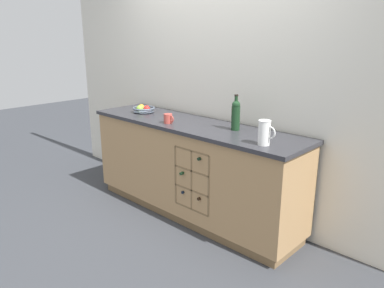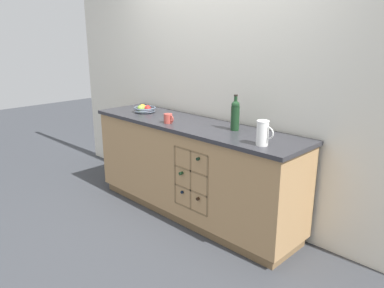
{
  "view_description": "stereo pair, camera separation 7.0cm",
  "coord_description": "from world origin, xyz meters",
  "px_view_note": "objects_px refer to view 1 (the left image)",
  "views": [
    {
      "loc": [
        2.37,
        -2.49,
        1.75
      ],
      "look_at": [
        0.0,
        0.0,
        0.73
      ],
      "focal_mm": 35.0,
      "sensor_mm": 36.0,
      "label": 1
    },
    {
      "loc": [
        2.42,
        -2.44,
        1.75
      ],
      "look_at": [
        0.0,
        0.0,
        0.73
      ],
      "focal_mm": 35.0,
      "sensor_mm": 36.0,
      "label": 2
    }
  ],
  "objects_px": {
    "fruit_bowl": "(143,109)",
    "white_pitcher": "(265,132)",
    "ceramic_mug": "(168,119)",
    "standing_wine_bottle": "(236,114)"
  },
  "relations": [
    {
      "from": "ceramic_mug",
      "to": "fruit_bowl",
      "type": "bearing_deg",
      "value": 164.17
    },
    {
      "from": "standing_wine_bottle",
      "to": "fruit_bowl",
      "type": "bearing_deg",
      "value": -176.54
    },
    {
      "from": "ceramic_mug",
      "to": "standing_wine_bottle",
      "type": "height_order",
      "value": "standing_wine_bottle"
    },
    {
      "from": "white_pitcher",
      "to": "ceramic_mug",
      "type": "bearing_deg",
      "value": -179.35
    },
    {
      "from": "white_pitcher",
      "to": "standing_wine_bottle",
      "type": "bearing_deg",
      "value": 153.5
    },
    {
      "from": "ceramic_mug",
      "to": "white_pitcher",
      "type": "bearing_deg",
      "value": 0.65
    },
    {
      "from": "ceramic_mug",
      "to": "standing_wine_bottle",
      "type": "relative_size",
      "value": 0.38
    },
    {
      "from": "fruit_bowl",
      "to": "white_pitcher",
      "type": "relative_size",
      "value": 1.24
    },
    {
      "from": "white_pitcher",
      "to": "standing_wine_bottle",
      "type": "xyz_separation_m",
      "value": [
        -0.44,
        0.22,
        0.04
      ]
    },
    {
      "from": "standing_wine_bottle",
      "to": "white_pitcher",
      "type": "bearing_deg",
      "value": -26.5
    }
  ]
}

